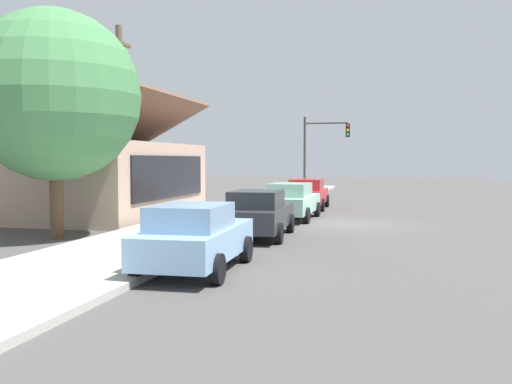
% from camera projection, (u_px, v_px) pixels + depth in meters
% --- Properties ---
extents(ground_plane, '(120.00, 120.00, 0.00)m').
position_uv_depth(ground_plane, '(351.00, 224.00, 22.70)').
color(ground_plane, '#4C4947').
extents(sidewalk_curb, '(60.00, 4.20, 0.16)m').
position_uv_depth(sidewalk_curb, '(217.00, 219.00, 24.00)').
color(sidewalk_curb, '#B2AFA8').
rests_on(sidewalk_curb, ground).
extents(car_skyblue, '(4.36, 2.06, 1.59)m').
position_uv_depth(car_skyblue, '(195.00, 237.00, 13.09)').
color(car_skyblue, '#8CB7E0').
rests_on(car_skyblue, ground).
extents(car_charcoal, '(4.57, 2.13, 1.59)m').
position_uv_depth(car_charcoal, '(258.00, 213.00, 18.81)').
color(car_charcoal, '#2D3035').
rests_on(car_charcoal, ground).
extents(car_seafoam, '(4.73, 2.11, 1.59)m').
position_uv_depth(car_seafoam, '(291.00, 201.00, 24.48)').
color(car_seafoam, '#9ED1BC').
rests_on(car_seafoam, ground).
extents(car_cherry, '(4.56, 2.10, 1.59)m').
position_uv_depth(car_cherry, '(307.00, 194.00, 29.72)').
color(car_cherry, red).
rests_on(car_cherry, ground).
extents(storefront_building, '(10.45, 8.24, 5.58)m').
position_uv_depth(storefront_building, '(90.00, 176.00, 26.08)').
color(storefront_building, tan).
rests_on(storefront_building, ground).
extents(shade_tree, '(5.55, 5.55, 7.45)m').
position_uv_depth(shade_tree, '(55.00, 96.00, 18.30)').
color(shade_tree, brown).
rests_on(shade_tree, ground).
extents(traffic_light_main, '(0.37, 2.79, 5.20)m').
position_uv_depth(traffic_light_main, '(322.00, 145.00, 34.22)').
color(traffic_light_main, '#383833').
rests_on(traffic_light_main, ground).
extents(utility_pole_wooden, '(1.80, 0.24, 7.50)m').
position_uv_depth(utility_pole_wooden, '(120.00, 124.00, 20.84)').
color(utility_pole_wooden, brown).
rests_on(utility_pole_wooden, ground).
extents(fire_hydrant_red, '(0.22, 0.22, 0.71)m').
position_uv_depth(fire_hydrant_red, '(199.00, 228.00, 17.47)').
color(fire_hydrant_red, red).
rests_on(fire_hydrant_red, sidewalk_curb).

